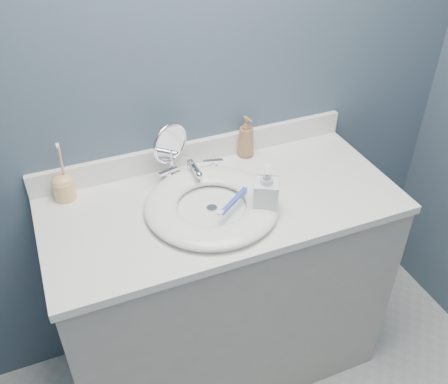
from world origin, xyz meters
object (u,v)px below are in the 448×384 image
toothbrush_holder (63,186)px  makeup_mirror (171,150)px  soap_bottle_clear (266,190)px  soap_bottle_amber (246,137)px

toothbrush_holder → makeup_mirror: bearing=-4.3°
soap_bottle_clear → makeup_mirror: bearing=155.7°
soap_bottle_amber → toothbrush_holder: size_ratio=0.77×
makeup_mirror → toothbrush_holder: size_ratio=1.04×
toothbrush_holder → soap_bottle_amber: bearing=1.0°
soap_bottle_amber → soap_bottle_clear: bearing=-114.1°
makeup_mirror → toothbrush_holder: 0.38m
soap_bottle_amber → makeup_mirror: bearing=177.0°
makeup_mirror → soap_bottle_amber: size_ratio=1.36×
makeup_mirror → toothbrush_holder: (-0.38, 0.03, -0.07)m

